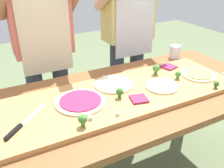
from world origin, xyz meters
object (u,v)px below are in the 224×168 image
(chefs_knife, at_px, (21,125))
(broccoli_floret_center_right, at_px, (120,92))
(pizza_whole_pesto_green, at_px, (198,75))
(pizza_whole_beet_magenta, at_px, (80,101))
(pizza_slice_near_right, at_px, (139,99))
(broccoli_floret_back_left, at_px, (156,69))
(pizza_whole_cheese_artichoke, at_px, (114,84))
(broccoli_floret_front_right, at_px, (216,84))
(broccoli_floret_front_left, at_px, (83,119))
(pizza_whole_white_garlic, at_px, (162,86))
(cheese_crumble_a, at_px, (91,118))
(prep_table, at_px, (124,108))
(cook_left, at_px, (43,39))
(cook_right, at_px, (129,28))
(cheese_crumble_c, at_px, (118,114))
(flour_cup, at_px, (175,52))
(pizza_slice_near_left, at_px, (169,67))
(broccoli_floret_center_left, at_px, (178,74))

(chefs_knife, distance_m, broccoli_floret_center_right, 0.53)
(pizza_whole_pesto_green, xyz_separation_m, pizza_whole_beet_magenta, (-0.81, 0.04, 0.00))
(pizza_slice_near_right, distance_m, broccoli_floret_back_left, 0.36)
(pizza_whole_cheese_artichoke, distance_m, broccoli_floret_front_right, 0.61)
(pizza_slice_near_right, bearing_deg, broccoli_floret_front_left, -167.40)
(pizza_whole_white_garlic, xyz_separation_m, cheese_crumble_a, (-0.51, -0.11, 0.00))
(prep_table, relative_size, pizza_whole_pesto_green, 8.41)
(prep_table, bearing_deg, pizza_whole_pesto_green, -5.28)
(prep_table, xyz_separation_m, pizza_whole_cheese_artichoke, (-0.02, 0.09, 0.13))
(cook_left, relative_size, cook_right, 1.00)
(pizza_slice_near_right, xyz_separation_m, cheese_crumble_c, (-0.17, -0.07, 0.00))
(pizza_whole_cheese_artichoke, relative_size, flour_cup, 2.38)
(broccoli_floret_back_left, bearing_deg, flour_cup, 33.15)
(chefs_knife, bearing_deg, pizza_slice_near_right, -4.88)
(pizza_whole_cheese_artichoke, bearing_deg, cheese_crumble_c, -114.26)
(pizza_slice_near_left, xyz_separation_m, cook_right, (-0.05, 0.47, 0.18))
(cook_left, bearing_deg, flour_cup, -16.55)
(prep_table, distance_m, pizza_slice_near_right, 0.18)
(cheese_crumble_a, distance_m, flour_cup, 1.07)
(pizza_whole_beet_magenta, height_order, broccoli_floret_center_right, broccoli_floret_center_right)
(prep_table, distance_m, cook_left, 0.75)
(pizza_slice_near_left, bearing_deg, pizza_slice_near_right, -147.43)
(broccoli_floret_center_left, relative_size, broccoli_floret_center_right, 0.88)
(flour_cup, bearing_deg, pizza_whole_pesto_green, -108.10)
(broccoli_floret_front_right, height_order, cheese_crumble_a, broccoli_floret_front_right)
(pizza_whole_beet_magenta, height_order, cheese_crumble_c, cheese_crumble_c)
(pizza_whole_beet_magenta, distance_m, cook_right, 0.93)
(chefs_knife, relative_size, pizza_whole_cheese_artichoke, 0.97)
(chefs_knife, distance_m, broccoli_floret_front_right, 1.10)
(broccoli_floret_front_left, height_order, flour_cup, flour_cup)
(broccoli_floret_back_left, xyz_separation_m, broccoli_floret_center_left, (0.08, -0.12, -0.01))
(pizza_whole_pesto_green, height_order, broccoli_floret_front_left, broccoli_floret_front_left)
(chefs_knife, relative_size, broccoli_floret_center_right, 3.87)
(pizza_whole_cheese_artichoke, bearing_deg, broccoli_floret_front_left, -136.73)
(pizza_whole_cheese_artichoke, height_order, pizza_slice_near_right, pizza_whole_cheese_artichoke)
(prep_table, distance_m, pizza_whole_cheese_artichoke, 0.16)
(prep_table, height_order, broccoli_floret_front_left, broccoli_floret_front_left)
(pizza_slice_near_right, bearing_deg, flour_cup, 35.69)
(broccoli_floret_center_left, bearing_deg, pizza_slice_near_right, -163.96)
(chefs_knife, bearing_deg, prep_table, 7.21)
(flour_cup, relative_size, cook_right, 0.06)
(pizza_whole_beet_magenta, bearing_deg, pizza_whole_cheese_artichoke, 20.98)
(cook_right, bearing_deg, cheese_crumble_c, -123.79)
(chefs_knife, distance_m, cheese_crumble_c, 0.46)
(pizza_whole_beet_magenta, height_order, cheese_crumble_a, cheese_crumble_a)
(broccoli_floret_center_right, bearing_deg, prep_table, 42.49)
(pizza_whole_cheese_artichoke, relative_size, cook_right, 0.14)
(chefs_knife, distance_m, pizza_whole_cheese_artichoke, 0.59)
(chefs_knife, distance_m, pizza_whole_beet_magenta, 0.33)
(broccoli_floret_front_left, distance_m, cook_left, 0.84)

